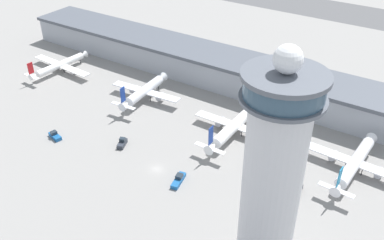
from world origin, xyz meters
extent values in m
plane|color=gray|center=(0.00, 0.00, 0.00)|extent=(1000.00, 1000.00, 0.00)
cube|color=#A3A8B2|center=(0.00, 70.00, 6.28)|extent=(256.45, 22.00, 12.55)
cube|color=#4C515B|center=(0.00, 70.00, 13.35)|extent=(256.45, 25.00, 1.60)
cube|color=#515154|center=(0.00, 206.00, 0.00)|extent=(384.68, 44.00, 0.01)
cylinder|color=silver|center=(50.13, -21.77, 27.22)|extent=(13.14, 13.14, 54.45)
cylinder|color=#565B66|center=(50.13, -21.77, 54.85)|extent=(17.26, 17.26, 0.80)
cylinder|color=#334C60|center=(50.13, -21.77, 57.25)|extent=(15.88, 15.88, 4.00)
cylinder|color=#565B66|center=(50.13, -21.77, 59.75)|extent=(17.26, 17.26, 1.00)
sphere|color=white|center=(50.13, -21.77, 63.10)|extent=(5.70, 5.70, 5.70)
cylinder|color=white|center=(-87.45, 35.85, 3.77)|extent=(5.04, 27.45, 3.41)
cone|color=white|center=(-86.55, 51.00, 3.77)|extent=(3.59, 3.27, 3.41)
cone|color=white|center=(-88.39, 20.18, 3.77)|extent=(3.31, 4.27, 3.07)
cube|color=white|center=(-87.42, 36.39, 3.17)|extent=(38.28, 6.67, 0.44)
cylinder|color=#A8A8B2|center=(-95.34, 37.87, 2.14)|extent=(2.10, 3.86, 1.88)
cylinder|color=#A8A8B2|center=(-79.38, 36.91, 2.14)|extent=(2.10, 3.86, 1.88)
cube|color=red|center=(-88.44, 19.36, 8.20)|extent=(0.47, 2.81, 5.46)
cube|color=white|center=(-88.47, 18.96, 4.11)|extent=(9.66, 2.57, 0.24)
cylinder|color=black|center=(-86.71, 48.27, 1.03)|extent=(0.28, 0.28, 2.06)
cylinder|color=black|center=(-85.09, 35.45, 1.03)|extent=(0.28, 0.28, 2.06)
cylinder|color=black|center=(-89.85, 35.73, 1.03)|extent=(0.28, 0.28, 2.06)
cylinder|color=silver|center=(-33.97, 36.58, 4.77)|extent=(5.82, 24.20, 4.14)
cone|color=silver|center=(-34.95, 50.39, 4.77)|extent=(4.39, 4.01, 4.14)
cone|color=silver|center=(-32.95, 22.15, 4.77)|extent=(4.06, 5.21, 3.72)
cube|color=silver|center=(-34.01, 37.06, 4.05)|extent=(34.14, 6.78, 0.44)
cylinder|color=#A8A8B2|center=(-41.18, 37.55, 2.79)|extent=(2.59, 4.70, 2.28)
cylinder|color=#A8A8B2|center=(-26.97, 38.56, 2.79)|extent=(2.59, 4.70, 2.28)
cube|color=navy|center=(-32.88, 21.16, 10.15)|extent=(0.50, 2.81, 6.62)
cube|color=silver|center=(-32.85, 20.76, 5.18)|extent=(11.70, 2.81, 0.24)
cylinder|color=black|center=(-34.73, 47.34, 1.35)|extent=(0.28, 0.28, 2.70)
cylinder|color=black|center=(-31.06, 36.47, 1.35)|extent=(0.28, 0.28, 2.70)
cylinder|color=black|center=(-36.84, 36.06, 1.35)|extent=(0.28, 0.28, 2.70)
cylinder|color=white|center=(12.51, 34.56, 4.31)|extent=(4.48, 29.96, 4.37)
cone|color=white|center=(12.58, 51.50, 4.31)|extent=(4.39, 3.95, 4.37)
cone|color=white|center=(12.45, 16.96, 4.31)|extent=(3.95, 5.26, 3.94)
cube|color=white|center=(12.52, 35.16, 3.55)|extent=(35.43, 4.53, 0.44)
cylinder|color=#A8A8B2|center=(5.08, 36.19, 2.23)|extent=(2.42, 4.82, 2.40)
cylinder|color=#A8A8B2|center=(19.96, 36.13, 2.23)|extent=(2.42, 4.82, 2.40)
cube|color=navy|center=(12.45, 15.92, 10.00)|extent=(0.31, 2.80, 7.00)
cube|color=white|center=(12.44, 15.52, 4.75)|extent=(12.25, 2.05, 0.24)
cylinder|color=black|center=(12.57, 48.33, 1.06)|extent=(0.28, 0.28, 2.13)
cylinder|color=black|center=(15.57, 34.35, 1.06)|extent=(0.28, 0.28, 2.13)
cylinder|color=black|center=(9.45, 34.37, 1.06)|extent=(0.28, 0.28, 2.13)
cylinder|color=white|center=(58.26, 36.47, 4.46)|extent=(5.76, 28.85, 4.15)
cone|color=white|center=(59.18, 52.64, 4.46)|extent=(4.35, 3.96, 4.15)
cone|color=white|center=(57.31, 19.67, 4.46)|extent=(4.01, 5.18, 3.73)
cube|color=white|center=(58.29, 37.04, 3.74)|extent=(38.23, 6.55, 0.44)
cylinder|color=#A8A8B2|center=(50.37, 38.49, 2.48)|extent=(2.54, 4.68, 2.28)
cylinder|color=#A8A8B2|center=(66.32, 37.58, 2.48)|extent=(2.54, 4.68, 2.28)
cube|color=#197FB2|center=(57.25, 18.68, 9.85)|extent=(0.46, 2.81, 6.63)
cube|color=white|center=(57.23, 18.28, 4.88)|extent=(11.71, 2.65, 0.24)
cylinder|color=black|center=(59.00, 49.58, 1.20)|extent=(0.28, 0.28, 2.39)
cylinder|color=black|center=(61.14, 36.08, 1.20)|extent=(0.28, 0.28, 2.39)
cylinder|color=black|center=(55.35, 36.40, 1.20)|extent=(0.28, 0.28, 2.39)
cube|color=black|center=(10.36, -1.44, 0.06)|extent=(3.67, 7.12, 0.12)
cube|color=#195699|center=(10.36, -1.44, 0.73)|extent=(4.03, 8.41, 1.46)
cube|color=#232D38|center=(10.19, -0.65, 2.05)|extent=(2.58, 2.81, 1.19)
cube|color=black|center=(-44.81, -6.20, 0.06)|extent=(5.82, 3.64, 0.12)
cube|color=#195699|center=(-44.81, -6.20, 0.73)|extent=(6.84, 3.99, 1.47)
cube|color=#232D38|center=(-45.43, -6.04, 2.07)|extent=(2.41, 2.60, 1.20)
cube|color=black|center=(44.92, 14.81, 0.06)|extent=(3.46, 7.02, 0.12)
cube|color=#2D333D|center=(44.92, 14.81, 0.87)|extent=(3.79, 8.29, 1.74)
cube|color=#232D38|center=(45.07, 15.59, 2.45)|extent=(2.44, 2.74, 1.42)
cube|color=black|center=(-19.54, 4.26, 0.06)|extent=(3.82, 5.23, 0.12)
cube|color=#2D333D|center=(-19.54, 4.26, 0.84)|extent=(4.24, 6.10, 1.68)
cube|color=#232D38|center=(-19.74, 4.78, 2.36)|extent=(2.55, 2.33, 1.37)
camera|label=1|loc=(74.71, -91.34, 95.75)|focal=40.00mm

